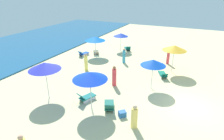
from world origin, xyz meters
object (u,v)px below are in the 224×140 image
at_px(lounge_chair_1_0, 163,74).
at_px(umbrella_3, 90,76).
at_px(umbrella_2, 95,39).
at_px(beachgoer_1, 124,56).
at_px(lounge_chair_2_1, 96,52).
at_px(beachgoer_4, 114,77).
at_px(beachgoer_3, 168,57).
at_px(cooler_box_0, 122,114).
at_px(lounge_chair_2_0, 83,54).
at_px(umbrella_1, 175,48).
at_px(lounge_chair_3_1, 86,97).
at_px(umbrella_5, 153,63).
at_px(beachgoer_2, 134,117).
at_px(lounge_chair_0_0, 127,48).
at_px(lounge_chair_3_0, 109,106).
at_px(beachgoer_5, 86,62).
at_px(umbrella_4, 44,66).
at_px(umbrella_0, 121,35).

bearing_deg(lounge_chair_1_0, umbrella_3, 38.56).
relative_size(umbrella_2, beachgoer_1, 1.48).
xyz_separation_m(lounge_chair_2_1, beachgoer_4, (-6.71, -5.57, 0.57)).
distance_m(lounge_chair_1_0, beachgoer_3, 3.63).
bearing_deg(cooler_box_0, lounge_chair_2_0, -89.05).
bearing_deg(cooler_box_0, beachgoer_4, -101.77).
distance_m(umbrella_1, beachgoer_4, 6.47).
bearing_deg(lounge_chair_1_0, lounge_chair_3_1, 30.80).
distance_m(umbrella_3, lounge_chair_3_1, 2.40).
height_order(umbrella_2, umbrella_5, umbrella_5).
bearing_deg(umbrella_5, beachgoer_2, -176.71).
relative_size(lounge_chair_2_0, beachgoer_2, 0.97).
relative_size(lounge_chair_3_1, beachgoer_4, 0.83).
bearing_deg(beachgoer_4, lounge_chair_3_1, 83.86).
height_order(lounge_chair_0_0, lounge_chair_3_0, lounge_chair_3_0).
xyz_separation_m(umbrella_5, beachgoer_1, (4.41, 4.17, -1.47)).
relative_size(umbrella_3, beachgoer_1, 1.65).
xyz_separation_m(lounge_chair_3_1, beachgoer_5, (4.83, 3.06, 0.53)).
bearing_deg(lounge_chair_3_0, umbrella_4, -19.53).
relative_size(lounge_chair_3_0, umbrella_5, 0.61).
xyz_separation_m(umbrella_1, lounge_chair_2_1, (1.82, 9.47, -2.21)).
bearing_deg(umbrella_3, umbrella_4, 92.13).
bearing_deg(lounge_chair_3_0, lounge_chair_1_0, -135.33).
height_order(umbrella_0, beachgoer_5, umbrella_0).
distance_m(umbrella_5, beachgoer_3, 6.31).
distance_m(umbrella_1, umbrella_5, 4.14).
xyz_separation_m(lounge_chair_0_0, lounge_chair_3_0, (-13.04, -3.67, 0.00)).
bearing_deg(umbrella_3, lounge_chair_0_0, 10.72).
bearing_deg(lounge_chair_3_1, beachgoer_2, -176.60).
xyz_separation_m(beachgoer_4, cooler_box_0, (-3.61, -2.21, -0.64)).
bearing_deg(umbrella_4, lounge_chair_3_0, -82.94).
xyz_separation_m(umbrella_4, umbrella_5, (4.68, -6.54, -0.29)).
bearing_deg(beachgoer_3, lounge_chair_3_0, -127.77).
xyz_separation_m(umbrella_1, beachgoer_2, (-9.13, 0.70, -1.76)).
distance_m(umbrella_1, lounge_chair_2_1, 9.90).
relative_size(beachgoer_1, beachgoer_3, 0.97).
bearing_deg(umbrella_1, lounge_chair_3_1, 148.94).
xyz_separation_m(lounge_chair_0_0, beachgoer_4, (-9.83, -2.57, 0.58)).
height_order(umbrella_2, beachgoer_4, umbrella_2).
xyz_separation_m(lounge_chair_3_0, beachgoer_4, (3.22, 1.10, 0.58)).
xyz_separation_m(lounge_chair_0_0, lounge_chair_2_0, (-4.38, 4.03, 0.02)).
height_order(lounge_chair_3_0, umbrella_5, umbrella_5).
bearing_deg(beachgoer_4, umbrella_5, -153.48).
xyz_separation_m(lounge_chair_0_0, beachgoer_3, (-2.81, -5.71, 0.54)).
bearing_deg(lounge_chair_2_1, beachgoer_4, 100.63).
distance_m(lounge_chair_2_1, beachgoer_2, 14.04).
xyz_separation_m(beachgoer_5, cooler_box_0, (-5.44, -6.12, -0.63)).
relative_size(umbrella_4, umbrella_5, 1.13).
distance_m(umbrella_0, lounge_chair_0_0, 2.06).
distance_m(lounge_chair_3_1, umbrella_5, 5.75).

